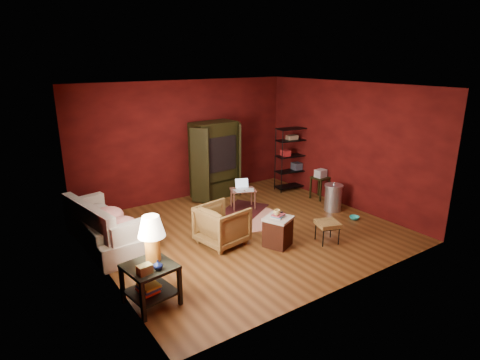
% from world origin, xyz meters
% --- Properties ---
extents(room, '(5.54, 5.04, 2.84)m').
position_xyz_m(room, '(-0.04, -0.01, 1.40)').
color(room, brown).
rests_on(room, ground).
extents(sofa, '(0.65, 2.03, 0.79)m').
position_xyz_m(sofa, '(-2.47, 0.87, 0.39)').
color(sofa, beige).
rests_on(sofa, ground).
extents(armchair, '(0.85, 0.89, 0.80)m').
position_xyz_m(armchair, '(-0.68, -0.22, 0.40)').
color(armchair, black).
rests_on(armchair, ground).
extents(pet_bowl_steel, '(0.24, 0.15, 0.24)m').
position_xyz_m(pet_bowl_steel, '(1.62, -0.78, 0.12)').
color(pet_bowl_steel, silver).
rests_on(pet_bowl_steel, ground).
extents(pet_bowl_turquoise, '(0.22, 0.13, 0.21)m').
position_xyz_m(pet_bowl_turquoise, '(2.24, -0.82, 0.10)').
color(pet_bowl_turquoise, '#2AC7C2').
rests_on(pet_bowl_turquoise, ground).
extents(vase, '(0.16, 0.16, 0.13)m').
position_xyz_m(vase, '(-2.44, -1.45, 0.66)').
color(vase, '#0D1643').
rests_on(vase, side_table).
extents(mug, '(0.13, 0.11, 0.12)m').
position_xyz_m(mug, '(0.05, -0.88, 0.68)').
color(mug, '#DAB96A').
rests_on(mug, hamper).
extents(side_table, '(0.71, 0.71, 1.25)m').
position_xyz_m(side_table, '(-2.44, -1.21, 0.75)').
color(side_table, black).
rests_on(side_table, ground).
extents(sofa_cushions, '(1.09, 2.03, 0.81)m').
position_xyz_m(sofa_cushions, '(-2.50, 0.86, 0.40)').
color(sofa_cushions, beige).
rests_on(sofa_cushions, sofa).
extents(hamper, '(0.59, 0.59, 0.63)m').
position_xyz_m(hamper, '(0.10, -0.86, 0.29)').
color(hamper, '#3A180D').
rests_on(hamper, ground).
extents(footstool, '(0.50, 0.50, 0.40)m').
position_xyz_m(footstool, '(0.95, -1.26, 0.35)').
color(footstool, black).
rests_on(footstool, ground).
extents(rug_round, '(1.50, 1.50, 0.01)m').
position_xyz_m(rug_round, '(0.39, 0.51, 0.01)').
color(rug_round, '#EEDEC6').
rests_on(rug_round, ground).
extents(rug_oriental, '(1.45, 1.31, 0.01)m').
position_xyz_m(rug_oriental, '(0.54, 0.89, 0.02)').
color(rug_oriental, '#4A1315').
rests_on(rug_oriental, ground).
extents(laptop_desk, '(0.65, 0.57, 0.68)m').
position_xyz_m(laptop_desk, '(0.64, 1.02, 0.42)').
color(laptop_desk, brown).
rests_on(laptop_desk, ground).
extents(tv_armoire, '(1.44, 0.84, 1.84)m').
position_xyz_m(tv_armoire, '(0.57, 2.11, 0.96)').
color(tv_armoire, black).
rests_on(tv_armoire, ground).
extents(wire_shelving, '(0.83, 0.45, 1.61)m').
position_xyz_m(wire_shelving, '(2.46, 1.48, 0.88)').
color(wire_shelving, black).
rests_on(wire_shelving, ground).
extents(small_stand, '(0.39, 0.39, 0.73)m').
position_xyz_m(small_stand, '(2.57, 0.54, 0.54)').
color(small_stand, black).
rests_on(small_stand, ground).
extents(trash_can, '(0.46, 0.46, 0.64)m').
position_xyz_m(trash_can, '(2.25, -0.19, 0.30)').
color(trash_can, silver).
rests_on(trash_can, ground).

